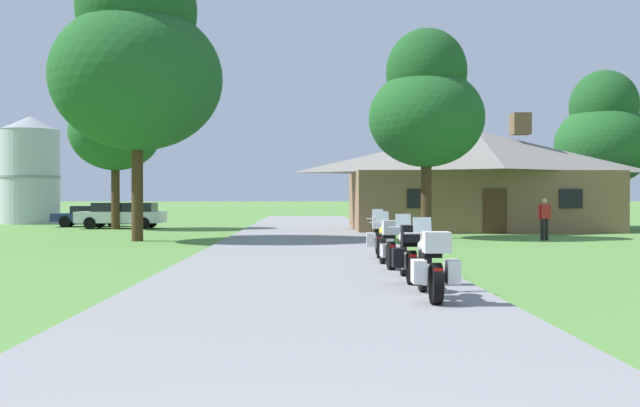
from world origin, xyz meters
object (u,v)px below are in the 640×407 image
Objects in this scene: motorcycle_silver_nearest_to_camera at (431,266)px; motorcycle_white_second_in_row at (409,253)px; bystander_red_shirt_near_lodge at (544,217)px; tree_left_far at (115,121)px; tree_left_near at (137,58)px; metal_silo_distant at (30,170)px; parked_white_suv_far_left at (122,214)px; tree_by_lodge_front at (426,105)px; parked_navy_sedan_far_left at (91,216)px; motorcycle_yellow_third_in_row at (388,243)px; tree_right_of_lodge at (604,133)px; motorcycle_black_farthest_in_row at (379,237)px.

motorcycle_silver_nearest_to_camera and motorcycle_white_second_in_row have the same top height.
bystander_red_shirt_near_lodge is 22.37m from tree_left_far.
metal_silo_distant is (-11.19, 18.12, -3.65)m from tree_left_near.
parked_white_suv_far_left reaches higher than motorcycle_white_second_in_row.
tree_left_far is at bearing 116.17° from motorcycle_silver_nearest_to_camera.
motorcycle_white_second_in_row is at bearing -58.12° from metal_silo_distant.
tree_by_lodge_front is 21.53m from parked_navy_sedan_far_left.
motorcycle_yellow_third_in_row is (-0.10, 2.77, 0.01)m from motorcycle_white_second_in_row.
tree_right_of_lodge is at bearing 48.28° from bystander_red_shirt_near_lodge.
tree_right_of_lodge is at bearing 26.59° from tree_left_near.
motorcycle_silver_nearest_to_camera is 0.45× the size of parked_white_suv_far_left.
tree_by_lodge_front is (2.96, 17.77, 4.93)m from motorcycle_silver_nearest_to_camera.
tree_by_lodge_front is 1.96× the size of parked_navy_sedan_far_left.
motorcycle_silver_nearest_to_camera is 0.30× the size of metal_silo_distant.
tree_right_of_lodge reaches higher than motorcycle_yellow_third_in_row.
motorcycle_white_second_in_row is 1.25× the size of bystander_red_shirt_near_lodge.
motorcycle_silver_nearest_to_camera is 0.18× the size of tree_left_near.
motorcycle_yellow_third_in_row is at bearing -123.23° from tree_right_of_lodge.
tree_by_lodge_front is at bearing -35.95° from metal_silo_distant.
tree_left_far is at bearing 173.21° from parked_white_suv_far_left.
metal_silo_distant is at bearing 121.69° from tree_left_near.
tree_right_of_lodge is (14.64, 25.27, 4.68)m from motorcycle_white_second_in_row.
motorcycle_yellow_third_in_row is at bearing -88.63° from motorcycle_black_farthest_in_row.
metal_silo_distant is 7.69m from parked_navy_sedan_far_left.
tree_by_lodge_front is at bearing -139.50° from tree_right_of_lodge.
tree_left_near reaches higher than tree_right_of_lodge.
tree_left_far is 2.01× the size of parked_navy_sedan_far_left.
tree_right_of_lodge is at bearing 55.13° from motorcycle_yellow_third_in_row.
tree_by_lodge_front is (11.53, 1.64, -1.56)m from tree_left_near.
parked_navy_sedan_far_left is (-21.81, 13.24, -0.29)m from bystander_red_shirt_near_lodge.
motorcycle_black_farthest_in_row reaches higher than parked_navy_sedan_far_left.
tree_by_lodge_front is 0.98× the size of tree_left_far.
motorcycle_black_farthest_in_row is 0.18× the size of tree_left_near.
tree_left_far is at bearing -176.47° from tree_right_of_lodge.
tree_by_lodge_front is 1.26× the size of metal_silo_distant.
tree_by_lodge_front is at bearing -121.48° from parked_white_suv_far_left.
parked_white_suv_far_left reaches higher than motorcycle_black_farthest_in_row.
bystander_red_shirt_near_lodge is at bearing 63.47° from motorcycle_white_second_in_row.
bystander_red_shirt_near_lodge is 22.19m from parked_white_suv_far_left.
motorcycle_yellow_third_in_row is 1.00× the size of motorcycle_black_farthest_in_row.
tree_left_near is 1.29× the size of tree_left_far.
tree_left_near reaches higher than motorcycle_black_farthest_in_row.
tree_by_lodge_front reaches higher than metal_silo_distant.
motorcycle_silver_nearest_to_camera is at bearing -88.37° from motorcycle_white_second_in_row.
motorcycle_black_farthest_in_row is at bearing 86.35° from motorcycle_yellow_third_in_row.
parked_navy_sedan_far_left is at bearing 119.85° from motorcycle_white_second_in_row.
motorcycle_silver_nearest_to_camera is 1.00× the size of motorcycle_black_farthest_in_row.
tree_left_near is at bearing -162.27° from parked_white_suv_far_left.
parked_navy_sedan_far_left is (-14.45, 21.29, 0.03)m from motorcycle_black_farthest_in_row.
motorcycle_white_second_in_row is at bearing -127.69° from bystander_red_shirt_near_lodge.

